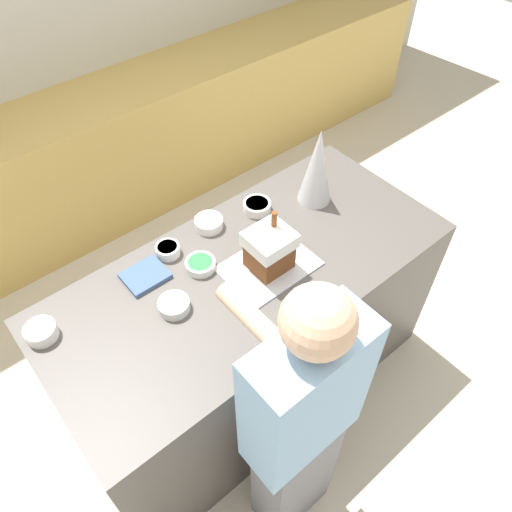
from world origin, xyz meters
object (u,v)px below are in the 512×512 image
at_px(gingerbread_house, 269,249).
at_px(candy_bowl_far_right, 200,264).
at_px(candy_bowl_near_tray_right, 257,206).
at_px(cookbook, 145,276).
at_px(candy_bowl_center_rear, 209,223).
at_px(person, 300,428).
at_px(baking_tray, 269,266).
at_px(candy_bowl_behind_tray, 174,305).
at_px(candy_bowl_beside_tree, 168,250).
at_px(candy_bowl_front_corner, 41,332).
at_px(decorative_tree, 317,166).

xyz_separation_m(gingerbread_house, candy_bowl_far_right, (-0.23, 0.18, -0.09)).
height_order(candy_bowl_near_tray_right, cookbook, candy_bowl_near_tray_right).
xyz_separation_m(candy_bowl_center_rear, candy_bowl_near_tray_right, (0.25, -0.06, 0.00)).
relative_size(candy_bowl_center_rear, person, 0.08).
bearing_deg(baking_tray, candy_bowl_center_rear, 98.28).
height_order(candy_bowl_behind_tray, candy_bowl_far_right, candy_bowl_behind_tray).
relative_size(gingerbread_house, person, 0.16).
xyz_separation_m(candy_bowl_beside_tree, candy_bowl_near_tray_right, (0.49, -0.03, -0.00)).
xyz_separation_m(candy_bowl_behind_tray, candy_bowl_front_corner, (-0.46, 0.22, 0.01)).
bearing_deg(baking_tray, gingerbread_house, 30.62).
distance_m(candy_bowl_near_tray_right, cookbook, 0.64).
distance_m(baking_tray, gingerbread_house, 0.11).
height_order(baking_tray, cookbook, cookbook).
distance_m(candy_bowl_center_rear, candy_bowl_behind_tray, 0.49).
relative_size(candy_bowl_center_rear, cookbook, 0.74).
bearing_deg(candy_bowl_front_corner, baking_tray, -17.87).
distance_m(candy_bowl_far_right, candy_bowl_front_corner, 0.68).
bearing_deg(cookbook, candy_bowl_beside_tree, 18.89).
height_order(decorative_tree, candy_bowl_near_tray_right, decorative_tree).
bearing_deg(decorative_tree, candy_bowl_beside_tree, 168.82).
height_order(decorative_tree, candy_bowl_center_rear, decorative_tree).
height_order(decorative_tree, cookbook, decorative_tree).
relative_size(candy_bowl_near_tray_right, person, 0.08).
relative_size(candy_bowl_center_rear, candy_bowl_near_tray_right, 1.00).
distance_m(decorative_tree, cookbook, 0.93).
bearing_deg(candy_bowl_near_tray_right, baking_tray, -121.78).
xyz_separation_m(candy_bowl_front_corner, person, (0.55, -0.88, -0.14)).
bearing_deg(candy_bowl_far_right, candy_bowl_near_tray_right, 16.59).
height_order(decorative_tree, person, person).
relative_size(baking_tray, candy_bowl_behind_tray, 3.08).
xyz_separation_m(baking_tray, candy_bowl_beside_tree, (-0.29, 0.34, 0.02)).
bearing_deg(baking_tray, candy_bowl_far_right, 141.28).
xyz_separation_m(candy_bowl_far_right, person, (-0.12, -0.77, -0.13)).
bearing_deg(candy_bowl_near_tray_right, candy_bowl_beside_tree, 176.14).
bearing_deg(decorative_tree, cookbook, 173.83).
bearing_deg(candy_bowl_center_rear, candy_bowl_far_right, -134.36).
distance_m(decorative_tree, candy_bowl_far_right, 0.72).
height_order(candy_bowl_beside_tree, cookbook, candy_bowl_beside_tree).
bearing_deg(decorative_tree, person, -136.34).
relative_size(gingerbread_house, candy_bowl_far_right, 2.03).
xyz_separation_m(candy_bowl_behind_tray, cookbook, (-0.00, 0.22, -0.01)).
xyz_separation_m(candy_bowl_beside_tree, candy_bowl_far_right, (0.06, -0.16, -0.00)).
bearing_deg(candy_bowl_far_right, candy_bowl_front_corner, 171.02).
relative_size(candy_bowl_behind_tray, candy_bowl_near_tray_right, 0.96).
distance_m(candy_bowl_behind_tray, candy_bowl_near_tray_right, 0.68).
bearing_deg(candy_bowl_behind_tray, candy_bowl_center_rear, 37.05).
relative_size(baking_tray, cookbook, 2.20).
xyz_separation_m(candy_bowl_near_tray_right, cookbook, (-0.64, -0.02, -0.02)).
bearing_deg(decorative_tree, candy_bowl_far_right, -179.20).
bearing_deg(person, candy_bowl_near_tray_right, 58.54).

